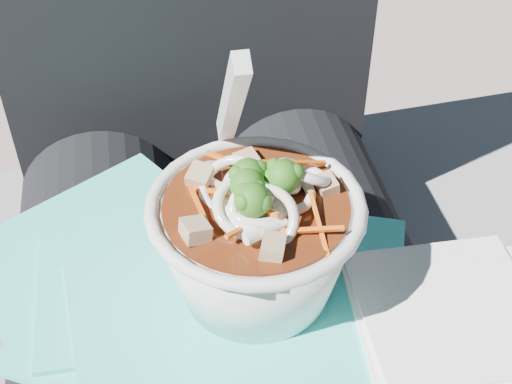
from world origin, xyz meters
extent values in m
cylinder|color=black|center=(0.10, 0.00, 0.52)|extent=(0.16, 0.48, 0.16)
cube|color=#32D2C7|center=(0.00, 0.00, 0.60)|extent=(0.13, 0.13, 0.00)
cube|color=#32D2C7|center=(0.00, -0.03, 0.60)|extent=(0.25, 0.24, 0.00)
cube|color=#32D2C7|center=(-0.03, 0.02, 0.60)|extent=(0.21, 0.20, 0.00)
cube|color=#32D2C7|center=(-0.08, 0.04, 0.60)|extent=(0.26, 0.27, 0.00)
cube|color=#32D2C7|center=(-0.07, 0.00, 0.60)|extent=(0.20, 0.20, 0.00)
cube|color=#32D2C7|center=(0.04, 0.01, 0.60)|extent=(0.20, 0.19, 0.00)
cube|color=#32D2C7|center=(0.06, -0.08, 0.60)|extent=(0.13, 0.10, 0.00)
cube|color=#32D2C7|center=(-0.06, 0.02, 0.61)|extent=(0.14, 0.13, 0.00)
cube|color=#32D2C7|center=(0.06, -0.05, 0.61)|extent=(0.24, 0.23, 0.00)
cube|color=#32D2C7|center=(-0.01, -0.05, 0.61)|extent=(0.22, 0.23, 0.00)
cube|color=white|center=(0.14, -0.06, 0.61)|extent=(0.14, 0.14, 0.00)
cube|color=white|center=(0.14, -0.05, 0.62)|extent=(0.12, 0.12, 0.00)
torus|color=silver|center=(0.02, 0.00, 0.69)|extent=(0.14, 0.14, 0.01)
cylinder|color=#441A09|center=(0.02, 0.00, 0.68)|extent=(0.12, 0.12, 0.01)
torus|color=silver|center=(0.00, 0.01, 0.70)|extent=(0.06, 0.06, 0.03)
torus|color=silver|center=(0.02, 0.01, 0.70)|extent=(0.04, 0.04, 0.03)
torus|color=silver|center=(0.02, 0.00, 0.69)|extent=(0.05, 0.04, 0.04)
torus|color=silver|center=(0.03, 0.01, 0.70)|extent=(0.03, 0.03, 0.02)
torus|color=silver|center=(0.04, 0.00, 0.69)|extent=(0.05, 0.05, 0.02)
torus|color=silver|center=(0.01, 0.01, 0.70)|extent=(0.03, 0.03, 0.02)
torus|color=silver|center=(0.05, 0.01, 0.70)|extent=(0.05, 0.04, 0.03)
torus|color=silver|center=(0.02, 0.00, 0.69)|extent=(0.04, 0.04, 0.03)
torus|color=silver|center=(0.00, 0.03, 0.69)|extent=(0.04, 0.04, 0.02)
torus|color=silver|center=(0.01, -0.01, 0.70)|extent=(0.06, 0.06, 0.03)
torus|color=silver|center=(0.01, -0.01, 0.69)|extent=(0.06, 0.05, 0.04)
torus|color=silver|center=(0.02, -0.02, 0.69)|extent=(0.05, 0.04, 0.05)
torus|color=silver|center=(0.02, 0.01, 0.69)|extent=(0.06, 0.06, 0.02)
torus|color=silver|center=(0.01, -0.01, 0.69)|extent=(0.06, 0.06, 0.02)
torus|color=silver|center=(0.01, 0.00, 0.69)|extent=(0.05, 0.04, 0.03)
cylinder|color=silver|center=(0.03, 0.03, 0.69)|extent=(0.03, 0.01, 0.01)
cylinder|color=silver|center=(0.02, -0.03, 0.69)|extent=(0.03, 0.02, 0.01)
cylinder|color=silver|center=(0.03, 0.02, 0.69)|extent=(0.04, 0.01, 0.01)
cylinder|color=olive|center=(0.03, 0.00, 0.69)|extent=(0.01, 0.01, 0.01)
sphere|color=#1B5212|center=(0.03, 0.00, 0.71)|extent=(0.02, 0.02, 0.02)
sphere|color=#1B5212|center=(0.03, 0.01, 0.71)|extent=(0.01, 0.01, 0.01)
sphere|color=#1B5212|center=(0.03, 0.01, 0.71)|extent=(0.01, 0.01, 0.01)
sphere|color=#1B5212|center=(0.04, 0.00, 0.71)|extent=(0.01, 0.01, 0.01)
sphere|color=#1B5212|center=(0.03, 0.00, 0.71)|extent=(0.01, 0.01, 0.01)
cylinder|color=olive|center=(0.01, 0.01, 0.69)|extent=(0.01, 0.01, 0.01)
sphere|color=#1B5212|center=(0.01, 0.01, 0.71)|extent=(0.02, 0.02, 0.02)
sphere|color=#1B5212|center=(0.01, 0.01, 0.71)|extent=(0.01, 0.01, 0.01)
sphere|color=#1B5212|center=(0.02, 0.01, 0.71)|extent=(0.01, 0.01, 0.01)
sphere|color=#1B5212|center=(0.01, 0.01, 0.71)|extent=(0.01, 0.01, 0.01)
sphere|color=#1B5212|center=(0.01, 0.01, 0.71)|extent=(0.01, 0.01, 0.01)
cylinder|color=olive|center=(0.01, 0.00, 0.69)|extent=(0.01, 0.01, 0.01)
sphere|color=#1B5212|center=(0.01, 0.00, 0.71)|extent=(0.02, 0.02, 0.02)
sphere|color=#1B5212|center=(0.01, -0.01, 0.71)|extent=(0.01, 0.01, 0.01)
sphere|color=#1B5212|center=(0.02, -0.01, 0.71)|extent=(0.01, 0.01, 0.01)
sphere|color=#1B5212|center=(0.01, 0.01, 0.71)|extent=(0.01, 0.01, 0.01)
sphere|color=#1B5212|center=(0.01, 0.01, 0.71)|extent=(0.01, 0.01, 0.01)
cylinder|color=olive|center=(0.01, -0.01, 0.69)|extent=(0.01, 0.01, 0.01)
sphere|color=#1B5212|center=(0.01, -0.01, 0.71)|extent=(0.02, 0.02, 0.02)
sphere|color=#1B5212|center=(0.01, -0.01, 0.71)|extent=(0.01, 0.01, 0.01)
sphere|color=#1B5212|center=(0.00, -0.02, 0.71)|extent=(0.01, 0.01, 0.01)
sphere|color=#1B5212|center=(0.02, -0.02, 0.71)|extent=(0.01, 0.01, 0.01)
sphere|color=#1B5212|center=(0.01, -0.01, 0.71)|extent=(0.01, 0.01, 0.01)
cube|color=#E35B13|center=(0.04, -0.03, 0.69)|extent=(0.04, 0.01, 0.01)
cube|color=#E35B13|center=(0.01, -0.01, 0.70)|extent=(0.03, 0.03, 0.01)
cube|color=#E35B13|center=(0.00, 0.00, 0.69)|extent=(0.01, 0.04, 0.01)
cube|color=#E35B13|center=(-0.02, 0.00, 0.69)|extent=(0.01, 0.04, 0.01)
cube|color=#E35B13|center=(0.00, 0.01, 0.69)|extent=(0.03, 0.02, 0.01)
cube|color=#E35B13|center=(0.01, -0.02, 0.69)|extent=(0.04, 0.03, 0.01)
cube|color=#E35B13|center=(0.05, -0.03, 0.69)|extent=(0.00, 0.05, 0.01)
cube|color=#E35B13|center=(0.01, -0.01, 0.70)|extent=(0.04, 0.03, 0.01)
cube|color=#E35B13|center=(0.05, 0.02, 0.70)|extent=(0.05, 0.01, 0.02)
cube|color=#E35B13|center=(0.01, 0.03, 0.70)|extent=(0.04, 0.02, 0.01)
cube|color=#9A7A56|center=(0.06, 0.01, 0.69)|extent=(0.02, 0.02, 0.01)
cube|color=#9A7A56|center=(0.02, 0.04, 0.69)|extent=(0.02, 0.02, 0.02)
cube|color=#9A7A56|center=(-0.02, 0.03, 0.69)|extent=(0.02, 0.02, 0.01)
cube|color=#9A7A56|center=(-0.03, -0.02, 0.69)|extent=(0.02, 0.02, 0.02)
cube|color=#9A7A56|center=(0.02, -0.04, 0.69)|extent=(0.02, 0.02, 0.01)
ellipsoid|color=silver|center=(0.01, -0.01, 0.69)|extent=(0.03, 0.04, 0.01)
cube|color=silver|center=(0.01, 0.03, 0.74)|extent=(0.01, 0.09, 0.11)
camera|label=1|loc=(-0.05, -0.33, 0.99)|focal=50.00mm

